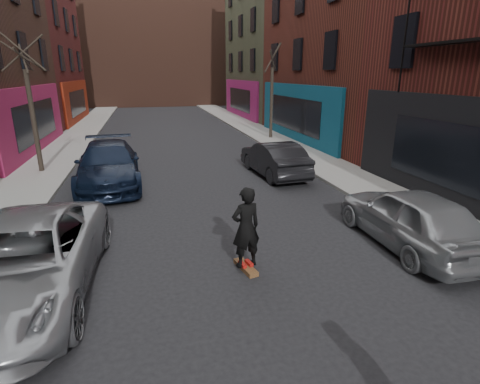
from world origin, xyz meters
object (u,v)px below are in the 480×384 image
tree_right_far (272,83)px  parked_left_end (108,165)px  tree_left_far (29,93)px  parked_right_far (411,217)px  parked_right_end (274,158)px  skateboard (246,267)px  skateboarder (246,228)px  parked_left_far (23,261)px

tree_right_far → parked_left_end: 12.98m
tree_left_far → parked_right_far: (10.65, -9.96, -2.63)m
tree_right_far → parked_right_far: size_ratio=1.54×
tree_left_far → parked_right_far: bearing=-43.1°
parked_right_end → skateboard: bearing=62.5°
tree_right_far → skateboarder: 17.42m
tree_left_far → parked_left_far: 10.67m
skateboard → parked_right_end: bearing=54.2°
parked_left_end → skateboard: bearing=-68.9°
tree_right_far → skateboard: 17.59m
parked_left_end → parked_right_end: (6.62, -0.15, -0.09)m
parked_left_far → skateboarder: size_ratio=3.03×
parked_right_end → skateboard: (-3.22, -7.48, -0.67)m
parked_left_far → skateboarder: 4.35m
skateboard → parked_right_far: bearing=-9.9°
skateboard → skateboarder: (0.00, -0.00, 0.95)m
tree_right_far → parked_right_end: (-2.78, -8.68, -2.81)m
parked_left_far → skateboard: (4.34, -0.03, -0.71)m
tree_left_far → parked_right_far: size_ratio=1.47×
tree_left_far → parked_left_end: 4.69m
tree_right_far → parked_left_end: (-9.40, -8.53, -2.72)m
parked_left_far → skateboard: parked_left_far is taller
skateboard → tree_left_far: bearing=109.7°
tree_right_far → parked_left_far: 19.36m
tree_right_far → parked_left_end: size_ratio=1.22×
parked_right_far → parked_left_far: bearing=2.1°
parked_right_far → skateboard: parked_right_far is taller
tree_left_far → parked_left_far: bearing=-78.5°
skateboarder → parked_right_far: bearing=170.1°
tree_right_far → parked_left_far: (-10.34, -16.13, -2.77)m
tree_left_far → parked_left_end: tree_left_far is taller
parked_left_end → skateboard: parked_left_end is taller
parked_left_far → parked_right_far: bearing=3.8°
tree_right_far → parked_left_end: tree_right_far is taller
tree_right_far → parked_right_end: 9.54m
parked_left_far → parked_right_far: (8.59, 0.17, -0.00)m
tree_right_far → parked_left_far: size_ratio=1.25×
parked_left_end → parked_right_far: size_ratio=1.26×
parked_left_end → skateboarder: size_ratio=3.09×
parked_left_far → tree_left_far: bearing=104.1°
tree_left_far → tree_right_far: 13.78m
skateboarder → parked_left_far: bearing=-12.9°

